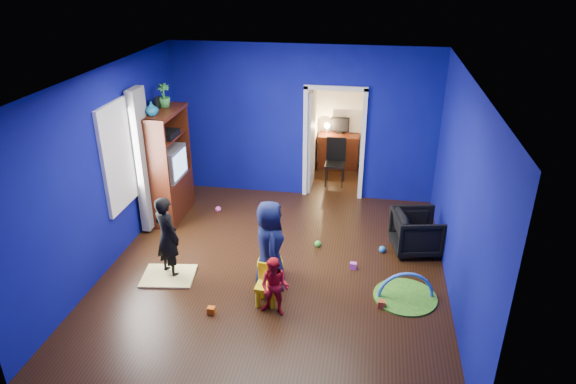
% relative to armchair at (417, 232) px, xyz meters
% --- Properties ---
extents(floor, '(5.00, 5.50, 0.01)m').
position_rel_armchair_xyz_m(floor, '(-2.10, -0.90, -0.33)').
color(floor, black).
rests_on(floor, ground).
extents(ceiling, '(5.00, 5.50, 0.01)m').
position_rel_armchair_xyz_m(ceiling, '(-2.10, -0.90, 2.57)').
color(ceiling, white).
rests_on(ceiling, wall_back).
extents(wall_back, '(5.00, 0.02, 2.90)m').
position_rel_armchair_xyz_m(wall_back, '(-2.10, 1.85, 1.12)').
color(wall_back, '#0A0B72').
rests_on(wall_back, floor).
extents(wall_front, '(5.00, 0.02, 2.90)m').
position_rel_armchair_xyz_m(wall_front, '(-2.10, -3.65, 1.12)').
color(wall_front, '#0A0B72').
rests_on(wall_front, floor).
extents(wall_left, '(0.02, 5.50, 2.90)m').
position_rel_armchair_xyz_m(wall_left, '(-4.60, -0.90, 1.12)').
color(wall_left, '#0A0B72').
rests_on(wall_left, floor).
extents(wall_right, '(0.02, 5.50, 2.90)m').
position_rel_armchair_xyz_m(wall_right, '(0.40, -0.90, 1.12)').
color(wall_right, '#0A0B72').
rests_on(wall_right, floor).
extents(alcove, '(1.00, 1.75, 2.50)m').
position_rel_armchair_xyz_m(alcove, '(-1.50, 2.72, 0.92)').
color(alcove, silver).
rests_on(alcove, floor).
extents(armchair, '(0.86, 0.84, 0.67)m').
position_rel_armchair_xyz_m(armchair, '(0.00, 0.00, 0.00)').
color(armchair, black).
rests_on(armchair, floor).
extents(child_black, '(0.55, 0.49, 1.25)m').
position_rel_armchair_xyz_m(child_black, '(-3.62, -1.27, 0.29)').
color(child_black, black).
rests_on(child_black, floor).
extents(child_navy, '(0.61, 0.75, 1.33)m').
position_rel_armchair_xyz_m(child_navy, '(-2.10, -1.33, 0.33)').
color(child_navy, '#0D1333').
rests_on(child_navy, floor).
extents(toddler_red, '(0.45, 0.38, 0.83)m').
position_rel_armchair_xyz_m(toddler_red, '(-1.91, -1.93, 0.08)').
color(toddler_red, red).
rests_on(toddler_red, floor).
extents(vase, '(0.28, 0.28, 0.23)m').
position_rel_armchair_xyz_m(vase, '(-4.32, 0.22, 1.74)').
color(vase, '#0C6065').
rests_on(vase, tv_armoire).
extents(potted_plant, '(0.27, 0.27, 0.40)m').
position_rel_armchair_xyz_m(potted_plant, '(-4.32, 0.74, 1.82)').
color(potted_plant, '#2F8338').
rests_on(potted_plant, tv_armoire).
extents(tv_armoire, '(0.58, 1.14, 1.96)m').
position_rel_armchair_xyz_m(tv_armoire, '(-4.32, 0.52, 0.65)').
color(tv_armoire, '#391009').
rests_on(tv_armoire, floor).
extents(crt_tv, '(0.46, 0.70, 0.54)m').
position_rel_armchair_xyz_m(crt_tv, '(-4.28, 0.52, 0.69)').
color(crt_tv, silver).
rests_on(crt_tv, tv_armoire).
extents(yellow_blanket, '(0.83, 0.70, 0.03)m').
position_rel_armchair_xyz_m(yellow_blanket, '(-3.62, -1.37, -0.32)').
color(yellow_blanket, '#F2E07A').
rests_on(yellow_blanket, floor).
extents(hopper_ball, '(0.39, 0.39, 0.39)m').
position_rel_armchair_xyz_m(hopper_ball, '(-2.15, -1.08, -0.14)').
color(hopper_ball, yellow).
rests_on(hopper_ball, floor).
extents(kid_chair, '(0.30, 0.30, 0.50)m').
position_rel_armchair_xyz_m(kid_chair, '(-2.06, -1.73, -0.08)').
color(kid_chair, yellow).
rests_on(kid_chair, floor).
extents(play_mat, '(0.87, 0.87, 0.02)m').
position_rel_armchair_xyz_m(play_mat, '(-0.20, -1.30, -0.32)').
color(play_mat, '#3B8F20').
rests_on(play_mat, floor).
extents(toy_arch, '(0.78, 0.17, 0.78)m').
position_rel_armchair_xyz_m(toy_arch, '(-0.20, -1.30, -0.31)').
color(toy_arch, '#3F8CD8').
rests_on(toy_arch, floor).
extents(window_left, '(0.03, 0.95, 1.55)m').
position_rel_armchair_xyz_m(window_left, '(-4.58, -0.55, 1.22)').
color(window_left, white).
rests_on(window_left, wall_left).
extents(curtain, '(0.14, 0.42, 2.40)m').
position_rel_armchair_xyz_m(curtain, '(-4.47, -0.00, 0.92)').
color(curtain, slate).
rests_on(curtain, floor).
extents(doorway, '(1.16, 0.10, 2.10)m').
position_rel_armchair_xyz_m(doorway, '(-1.50, 1.85, 0.72)').
color(doorway, white).
rests_on(doorway, floor).
extents(study_desk, '(0.88, 0.44, 0.75)m').
position_rel_armchair_xyz_m(study_desk, '(-1.50, 3.36, 0.04)').
color(study_desk, '#3D140A').
rests_on(study_desk, floor).
extents(desk_monitor, '(0.40, 0.05, 0.32)m').
position_rel_armchair_xyz_m(desk_monitor, '(-1.50, 3.48, 0.62)').
color(desk_monitor, black).
rests_on(desk_monitor, study_desk).
extents(desk_lamp, '(0.14, 0.14, 0.14)m').
position_rel_armchair_xyz_m(desk_lamp, '(-1.78, 3.42, 0.60)').
color(desk_lamp, '#FFD88C').
rests_on(desk_lamp, study_desk).
extents(folding_chair, '(0.40, 0.40, 0.92)m').
position_rel_armchair_xyz_m(folding_chair, '(-1.50, 2.40, 0.13)').
color(folding_chair, black).
rests_on(folding_chair, floor).
extents(book_shelf, '(0.88, 0.24, 0.04)m').
position_rel_armchair_xyz_m(book_shelf, '(-1.50, 3.47, 1.69)').
color(book_shelf, white).
rests_on(book_shelf, study_desk).
extents(toy_0, '(0.10, 0.08, 0.10)m').
position_rel_armchair_xyz_m(toy_0, '(-0.52, -1.57, -0.28)').
color(toy_0, '#DD5824').
rests_on(toy_0, floor).
extents(toy_1, '(0.11, 0.11, 0.11)m').
position_rel_armchair_xyz_m(toy_1, '(-0.52, -0.14, -0.28)').
color(toy_1, blue).
rests_on(toy_1, floor).
extents(toy_2, '(0.10, 0.08, 0.10)m').
position_rel_armchair_xyz_m(toy_2, '(-2.74, -2.08, -0.28)').
color(toy_2, orange).
rests_on(toy_2, floor).
extents(toy_3, '(0.11, 0.11, 0.11)m').
position_rel_armchair_xyz_m(toy_3, '(-1.55, -0.14, -0.28)').
color(toy_3, green).
rests_on(toy_3, floor).
extents(toy_4, '(0.10, 0.08, 0.10)m').
position_rel_armchair_xyz_m(toy_4, '(-0.95, -0.69, -0.28)').
color(toy_4, '#D550C7').
rests_on(toy_4, floor).
extents(toy_5, '(0.11, 0.11, 0.11)m').
position_rel_armchair_xyz_m(toy_5, '(-3.51, 0.79, -0.28)').
color(toy_5, '#CD4C9C').
rests_on(toy_5, floor).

